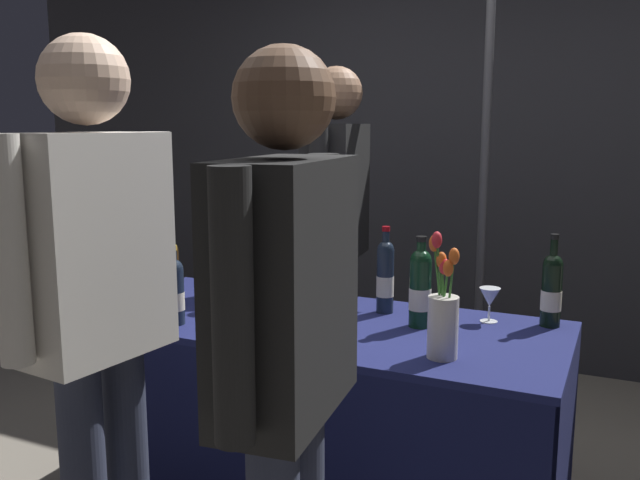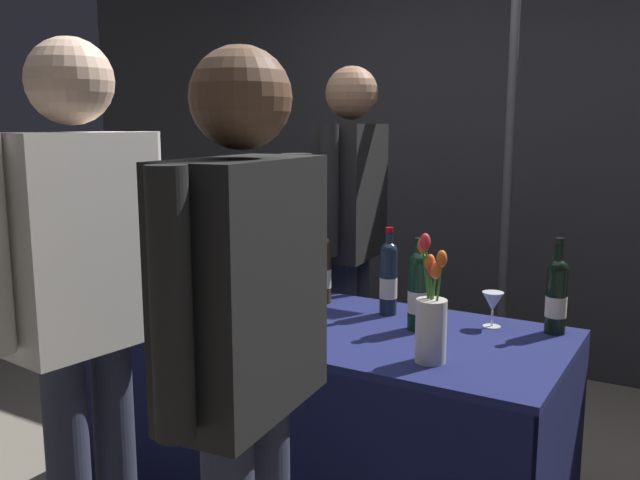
% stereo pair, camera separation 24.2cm
% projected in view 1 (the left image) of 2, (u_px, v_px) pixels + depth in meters
% --- Properties ---
extents(back_partition, '(6.49, 0.12, 2.73)m').
position_uv_depth(back_partition, '(456.00, 140.00, 4.16)').
color(back_partition, '#2D2D33').
rests_on(back_partition, ground_plane).
extents(tasting_table, '(1.75, 0.77, 0.75)m').
position_uv_depth(tasting_table, '(320.00, 379.00, 2.51)').
color(tasting_table, '#191E51').
rests_on(tasting_table, ground_plane).
extents(featured_wine_bottle, '(0.07, 0.07, 0.29)m').
position_uv_depth(featured_wine_bottle, '(174.00, 291.00, 2.41)').
color(featured_wine_bottle, '#192333').
rests_on(featured_wine_bottle, tasting_table).
extents(display_bottle_0, '(0.07, 0.07, 0.32)m').
position_uv_depth(display_bottle_0, '(171.00, 273.00, 2.65)').
color(display_bottle_0, '#38230F').
rests_on(display_bottle_0, tasting_table).
extents(display_bottle_1, '(0.07, 0.07, 0.33)m').
position_uv_depth(display_bottle_1, '(385.00, 276.00, 2.56)').
color(display_bottle_1, '#192333').
rests_on(display_bottle_1, tasting_table).
extents(display_bottle_2, '(0.07, 0.07, 0.32)m').
position_uv_depth(display_bottle_2, '(316.00, 268.00, 2.70)').
color(display_bottle_2, '#38230F').
rests_on(display_bottle_2, tasting_table).
extents(display_bottle_3, '(0.08, 0.08, 0.33)m').
position_uv_depth(display_bottle_3, '(420.00, 287.00, 2.38)').
color(display_bottle_3, black).
rests_on(display_bottle_3, tasting_table).
extents(display_bottle_4, '(0.07, 0.07, 0.33)m').
position_uv_depth(display_bottle_4, '(552.00, 289.00, 2.39)').
color(display_bottle_4, black).
rests_on(display_bottle_4, tasting_table).
extents(display_bottle_5, '(0.07, 0.07, 0.30)m').
position_uv_depth(display_bottle_5, '(276.00, 280.00, 2.57)').
color(display_bottle_5, black).
rests_on(display_bottle_5, tasting_table).
extents(display_bottle_6, '(0.07, 0.07, 0.33)m').
position_uv_depth(display_bottle_6, '(130.00, 274.00, 2.61)').
color(display_bottle_6, black).
rests_on(display_bottle_6, tasting_table).
extents(display_bottle_7, '(0.08, 0.08, 0.37)m').
position_uv_depth(display_bottle_7, '(261.00, 264.00, 2.72)').
color(display_bottle_7, '#192333').
rests_on(display_bottle_7, tasting_table).
extents(wine_glass_near_vendor, '(0.08, 0.08, 0.13)m').
position_uv_depth(wine_glass_near_vendor, '(490.00, 298.00, 2.45)').
color(wine_glass_near_vendor, silver).
rests_on(wine_glass_near_vendor, tasting_table).
extents(flower_vase, '(0.10, 0.09, 0.39)m').
position_uv_depth(flower_vase, '(443.00, 315.00, 2.06)').
color(flower_vase, silver).
rests_on(flower_vase, tasting_table).
extents(brochure_stand, '(0.09, 0.10, 0.17)m').
position_uv_depth(brochure_stand, '(237.00, 274.00, 2.86)').
color(brochure_stand, silver).
rests_on(brochure_stand, tasting_table).
extents(vendor_presenter, '(0.26, 0.58, 1.72)m').
position_uv_depth(vendor_presenter, '(336.00, 218.00, 3.10)').
color(vendor_presenter, '#2D3347').
rests_on(vendor_presenter, ground_plane).
extents(taster_foreground_right, '(0.25, 0.61, 1.63)m').
position_uv_depth(taster_foreground_right, '(286.00, 340.00, 1.52)').
color(taster_foreground_right, '#2D3347').
rests_on(taster_foreground_right, ground_plane).
extents(taster_foreground_left, '(0.25, 0.56, 1.69)m').
position_uv_depth(taster_foreground_left, '(96.00, 293.00, 1.81)').
color(taster_foreground_left, '#2D3347').
rests_on(taster_foreground_left, ground_plane).
extents(booth_signpost, '(0.59, 0.04, 2.39)m').
position_uv_depth(booth_signpost, '(486.00, 123.00, 3.31)').
color(booth_signpost, '#47474C').
rests_on(booth_signpost, ground_plane).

